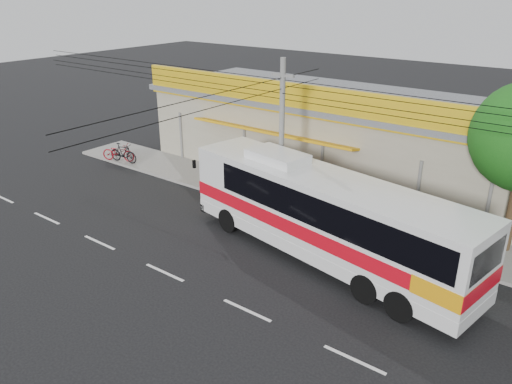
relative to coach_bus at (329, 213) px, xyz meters
The scene contains 8 objects.
ground 5.33m from the coach_bus, 155.78° to the right, with size 120.00×120.00×0.00m, color black.
sidewalk 6.32m from the coach_bus, 138.31° to the left, with size 30.00×3.20×0.15m, color gray.
lane_markings 6.69m from the coach_bus, 134.76° to the right, with size 50.00×0.12×0.01m, color silver, non-canonical shape.
storefront_building 10.53m from the coach_bus, 115.19° to the left, with size 22.60×9.20×5.70m.
coach_bus is the anchor object (origin of this frame).
motorbike_red 16.38m from the coach_bus, behind, with size 0.73×2.09×1.10m, color maroon.
motorbike_dark 15.91m from the coach_bus, behind, with size 0.56×1.97×1.19m, color black.
utility_pole 5.90m from the coach_bus, 149.52° to the left, with size 34.00×14.00×7.40m.
Camera 1 is at (12.69, -13.53, 10.18)m, focal length 35.00 mm.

